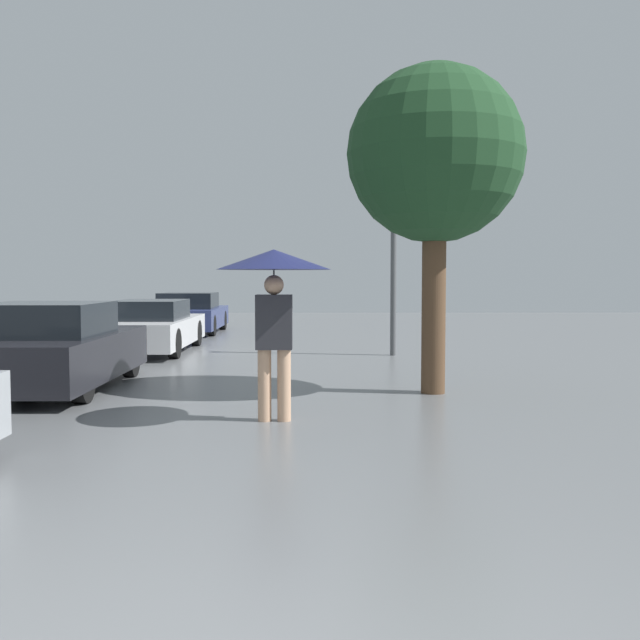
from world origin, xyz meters
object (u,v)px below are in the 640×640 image
parked_car_third (152,327)px  street_lamp (394,245)px  pedestrian (274,278)px  parked_car_second (49,349)px  parked_car_farthest (190,314)px  tree (435,157)px

parked_car_third → street_lamp: size_ratio=1.08×
pedestrian → parked_car_third: (-3.02, 7.40, -1.06)m
parked_car_second → parked_car_third: (0.32, 5.10, -0.05)m
parked_car_third → parked_car_farthest: bearing=91.1°
pedestrian → parked_car_farthest: pedestrian is taller
parked_car_third → street_lamp: bearing=-8.0°
pedestrian → street_lamp: (2.08, 6.68, 0.67)m
parked_car_second → tree: (5.44, -0.40, 2.66)m
parked_car_farthest → street_lamp: street_lamp is taller
parked_car_farthest → street_lamp: 8.11m
parked_car_farthest → street_lamp: bearing=-49.0°
parked_car_second → parked_car_farthest: parked_car_second is taller
parked_car_third → tree: size_ratio=0.95×
pedestrian → tree: bearing=42.2°
parked_car_second → street_lamp: (5.43, 4.38, 1.69)m
parked_car_second → parked_car_farthest: (0.22, 10.36, -0.04)m
parked_car_farthest → tree: (5.22, -10.76, 2.70)m
pedestrian → parked_car_third: pedestrian is taller
pedestrian → parked_car_third: bearing=112.2°
pedestrian → parked_car_second: size_ratio=0.49×
tree → parked_car_second: bearing=175.8°
street_lamp → pedestrian: bearing=-107.3°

